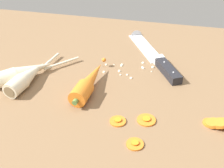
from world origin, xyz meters
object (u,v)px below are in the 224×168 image
(whole_carrot, at_px, (89,82))
(carrot_slice_stray_near, at_px, (146,119))
(carrot_slice_stray_far, at_px, (118,121))
(chefs_knife, at_px, (151,52))
(carrot_slice_stray_mid, at_px, (135,143))
(parsnip_mid_left, at_px, (24,72))
(parsnip_front, at_px, (28,77))
(carrot_slice_stack, at_px, (221,123))

(whole_carrot, height_order, carrot_slice_stray_near, whole_carrot)
(carrot_slice_stray_near, distance_m, carrot_slice_stray_far, 0.06)
(chefs_knife, bearing_deg, whole_carrot, -119.33)
(carrot_slice_stray_mid, bearing_deg, carrot_slice_stray_far, 129.19)
(parsnip_mid_left, bearing_deg, chefs_knife, 35.49)
(carrot_slice_stray_far, bearing_deg, whole_carrot, 133.06)
(chefs_knife, height_order, parsnip_front, parsnip_front)
(chefs_knife, bearing_deg, carrot_slice_stack, -58.46)
(carrot_slice_stack, distance_m, carrot_slice_stray_near, 0.15)
(parsnip_mid_left, relative_size, carrot_slice_stray_far, 5.64)
(parsnip_front, distance_m, carrot_slice_stray_mid, 0.34)
(parsnip_mid_left, bearing_deg, carrot_slice_stray_mid, -27.44)
(parsnip_front, distance_m, carrot_slice_stack, 0.47)
(chefs_knife, xyz_separation_m, carrot_slice_stray_far, (-0.03, -0.33, -0.00))
(chefs_knife, distance_m, carrot_slice_stack, 0.34)
(carrot_slice_stray_mid, bearing_deg, carrot_slice_stack, 29.16)
(parsnip_front, distance_m, carrot_slice_stray_near, 0.32)
(parsnip_front, relative_size, carrot_slice_stray_near, 5.57)
(parsnip_front, xyz_separation_m, carrot_slice_stray_near, (0.31, -0.07, -0.02))
(parsnip_front, bearing_deg, chefs_knife, 39.43)
(whole_carrot, xyz_separation_m, carrot_slice_stray_far, (0.10, -0.10, -0.02))
(whole_carrot, bearing_deg, parsnip_mid_left, 177.68)
(chefs_knife, distance_m, parsnip_mid_left, 0.37)
(parsnip_mid_left, distance_m, carrot_slice_stray_near, 0.34)
(chefs_knife, height_order, carrot_slice_stray_far, chefs_knife)
(parsnip_front, bearing_deg, parsnip_mid_left, 137.82)
(whole_carrot, height_order, carrot_slice_stack, whole_carrot)
(chefs_knife, height_order, carrot_slice_stray_mid, chefs_knife)
(carrot_slice_stray_mid, bearing_deg, parsnip_mid_left, 152.56)
(parsnip_mid_left, bearing_deg, carrot_slice_stray_near, -15.42)
(carrot_slice_stray_mid, relative_size, carrot_slice_stray_far, 0.98)
(carrot_slice_stack, bearing_deg, parsnip_front, 172.92)
(chefs_knife, distance_m, carrot_slice_stray_mid, 0.38)
(carrot_slice_stack, bearing_deg, parsnip_mid_left, 171.17)
(parsnip_front, bearing_deg, carrot_slice_stack, -7.08)
(carrot_slice_stack, bearing_deg, carrot_slice_stray_mid, -150.84)
(chefs_knife, relative_size, carrot_slice_stray_near, 7.94)
(whole_carrot, bearing_deg, carrot_slice_stray_far, -46.94)
(parsnip_front, height_order, carrot_slice_stray_far, parsnip_front)
(chefs_knife, relative_size, whole_carrot, 1.52)
(parsnip_mid_left, xyz_separation_m, carrot_slice_stray_mid, (0.32, -0.17, -0.02))
(parsnip_front, bearing_deg, carrot_slice_stray_mid, -26.32)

